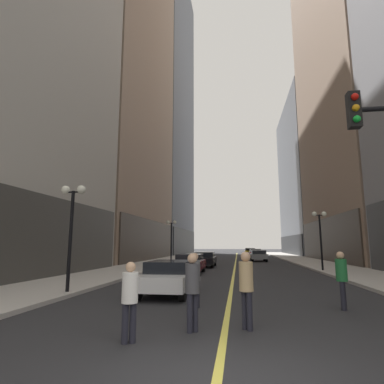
{
  "coord_description": "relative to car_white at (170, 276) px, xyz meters",
  "views": [
    {
      "loc": [
        0.36,
        -4.8,
        2.0
      ],
      "look_at": [
        -4.25,
        26.94,
        7.34
      ],
      "focal_mm": 29.47,
      "sensor_mm": 36.0,
      "label": 1
    }
  ],
  "objects": [
    {
      "name": "sidewalk_right",
      "position": [
        10.72,
        26.77,
        -0.64
      ],
      "size": [
        4.5,
        78.0,
        0.15
      ],
      "primitive_type": "cube",
      "color": "#ADA8A0",
      "rests_on": "ground"
    },
    {
      "name": "pedestrian_with_orange_bag",
      "position": [
        1.73,
        -5.45,
        0.33
      ],
      "size": [
        0.48,
        0.48,
        1.79
      ],
      "color": "black",
      "rests_on": "ground"
    },
    {
      "name": "car_black",
      "position": [
        -0.21,
        15.87,
        0.0
      ],
      "size": [
        1.88,
        4.55,
        1.32
      ],
      "color": "black",
      "rests_on": "ground"
    },
    {
      "name": "ground_plane",
      "position": [
        2.47,
        26.77,
        -0.72
      ],
      "size": [
        200.0,
        200.0,
        0.0
      ],
      "primitive_type": "plane",
      "color": "#262628"
    },
    {
      "name": "building_left_far",
      "position": [
        -13.78,
        51.77,
        32.02
      ],
      "size": [
        11.68,
        26.0,
        65.67
      ],
      "color": "slate",
      "rests_on": "ground"
    },
    {
      "name": "building_right_mid",
      "position": [
        20.86,
        26.27,
        24.73
      ],
      "size": [
        15.98,
        24.0,
        51.03
      ],
      "color": "gray",
      "rests_on": "ground"
    },
    {
      "name": "car_yellow",
      "position": [
        4.95,
        47.2,
        -0.0
      ],
      "size": [
        1.95,
        4.06,
        1.32
      ],
      "color": "yellow",
      "rests_on": "ground"
    },
    {
      "name": "street_lamp_left_far",
      "position": [
        -3.93,
        18.75,
        2.54
      ],
      "size": [
        1.06,
        0.36,
        4.43
      ],
      "color": "black",
      "rests_on": "ground"
    },
    {
      "name": "lane_centre_stripe",
      "position": [
        2.47,
        26.77,
        -0.72
      ],
      "size": [
        0.16,
        70.0,
        0.01
      ],
      "primitive_type": "cube",
      "color": "#E5D64C",
      "rests_on": "ground"
    },
    {
      "name": "pedestrian_in_tan_trench",
      "position": [
        2.99,
        -5.06,
        0.35
      ],
      "size": [
        0.48,
        0.48,
        1.82
      ],
      "color": "black",
      "rests_on": "ground"
    },
    {
      "name": "building_left_mid",
      "position": [
        -13.31,
        26.27,
        29.02
      ],
      "size": [
        10.74,
        24.0,
        59.69
      ],
      "color": "gray",
      "rests_on": "ground"
    },
    {
      "name": "car_red",
      "position": [
        5.33,
        36.63,
        -0.0
      ],
      "size": [
        1.88,
        4.09,
        1.32
      ],
      "color": "#B21919",
      "rests_on": "ground"
    },
    {
      "name": "pedestrian_in_green_parka",
      "position": [
        6.01,
        -2.31,
        0.32
      ],
      "size": [
        0.45,
        0.45,
        1.78
      ],
      "color": "black",
      "rests_on": "ground"
    },
    {
      "name": "street_lamp_right_mid",
      "position": [
        8.87,
        11.59,
        2.54
      ],
      "size": [
        1.06,
        0.36,
        4.43
      ],
      "color": "black",
      "rests_on": "ground"
    },
    {
      "name": "sidewalk_left",
      "position": [
        -5.78,
        26.77,
        -0.64
      ],
      "size": [
        4.5,
        78.0,
        0.15
      ],
      "primitive_type": "cube",
      "color": "#ADA8A0",
      "rests_on": "ground"
    },
    {
      "name": "pedestrian_in_grey_suit",
      "position": [
        1.41,
        -2.61,
        0.28
      ],
      "size": [
        0.39,
        0.39,
        1.72
      ],
      "color": "black",
      "rests_on": "ground"
    },
    {
      "name": "car_maroon",
      "position": [
        -0.6,
        9.28,
        -0.0
      ],
      "size": [
        1.9,
        4.15,
        1.32
      ],
      "color": "maroon",
      "rests_on": "ground"
    },
    {
      "name": "street_lamp_left_near",
      "position": [
        -3.93,
        -0.95,
        2.54
      ],
      "size": [
        1.06,
        0.36,
        4.43
      ],
      "color": "black",
      "rests_on": "ground"
    },
    {
      "name": "building_right_far",
      "position": [
        20.45,
        51.77,
        14.46
      ],
      "size": [
        15.18,
        26.0,
        30.46
      ],
      "color": "slate",
      "rests_on": "ground"
    },
    {
      "name": "car_grey",
      "position": [
        5.2,
        26.34,
        -0.0
      ],
      "size": [
        1.9,
        4.04,
        1.32
      ],
      "color": "slate",
      "rests_on": "ground"
    },
    {
      "name": "car_white",
      "position": [
        0.0,
        0.0,
        0.0
      ],
      "size": [
        1.91,
        4.29,
        1.32
      ],
      "color": "silver",
      "rests_on": "ground"
    },
    {
      "name": "pedestrian_in_white_shirt",
      "position": [
        0.55,
        -6.44,
        0.23
      ],
      "size": [
        0.46,
        0.46,
        1.63
      ],
      "color": "black",
      "rests_on": "ground"
    }
  ]
}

